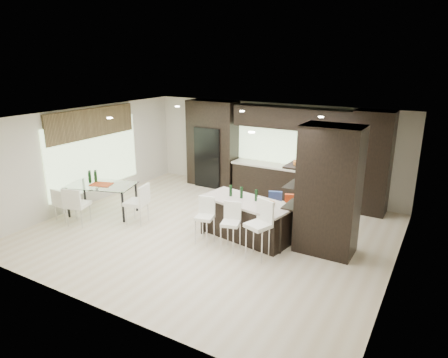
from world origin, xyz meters
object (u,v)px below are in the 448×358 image
Objects in this scene: stool_mid at (231,232)px; chair_end at (137,205)px; dining_table at (103,199)px; chair_far at (65,205)px; floor_vase at (307,220)px; stool_right at (258,236)px; bench at (283,217)px; kitchen_island at (246,219)px; stool_left at (205,225)px; chair_near at (78,207)px.

chair_end is (-2.73, 0.12, 0.04)m from stool_mid.
dining_table is 0.93m from chair_far.
floor_vase is 0.66× the size of dining_table.
stool_mid is 0.85× the size of stool_right.
chair_far is (-4.92, -2.38, 0.15)m from bench.
dining_table is at bearing 77.79° from chair_end.
bench is (0.49, 0.99, -0.21)m from kitchen_island.
floor_vase is at bearing 24.45° from stool_mid.
chair_far is at bearing 102.02° from chair_end.
kitchen_island is 2.80m from chair_end.
stool_left is 3.32m from chair_near.
stool_right is 0.59× the size of dining_table.
stool_right reaches higher than stool_mid.
bench is 4.68m from dining_table.
bench is 5.02m from chair_near.
chair_end is at bearing 161.77° from stool_mid.
kitchen_island reaches higher than bench.
floor_vase is at bearing 25.49° from kitchen_island.
stool_right is 1.09× the size of chair_near.
kitchen_island is at bearing -137.14° from bench.
chair_far is at bearing 159.68° from chair_near.
chair_end reaches higher than stool_mid.
bench is at bearing 114.90° from stool_right.
bench is at bearing -75.53° from chair_end.
chair_near is (-3.90, -1.42, 0.01)m from kitchen_island.
chair_end is at bearing -17.75° from dining_table.
kitchen_island is 2.34× the size of chair_near.
stool_right is 4.56m from dining_table.
kitchen_island reaches higher than stool_mid.
stool_mid is at bearing -79.84° from kitchen_island.
chair_near is (-5.21, -1.78, -0.11)m from floor_vase.
stool_mid is 0.69× the size of bench.
stool_mid is at bearing -139.83° from floor_vase.
bench is 1.10× the size of floor_vase.
chair_end is (-2.73, -0.62, 0.02)m from kitchen_island.
floor_vase is (0.81, -0.63, 0.32)m from bench.
floor_vase is (1.30, 1.10, 0.14)m from stool_mid.
stool_right is 5.12m from chair_far.
chair_near reaches higher than chair_far.
stool_mid is (0.00, -0.74, -0.02)m from kitchen_island.
kitchen_island is 0.74m from stool_mid.
floor_vase is at bearing 79.72° from stool_right.
stool_left is 3.83m from chair_far.
stool_right reaches higher than chair_far.
floor_vase is (1.96, 1.10, 0.14)m from stool_left.
stool_right is 1.27× the size of chair_far.
dining_table is at bearing -160.75° from kitchen_island.
bench is at bearing 26.49° from chair_far.
stool_right reaches higher than stool_left.
floor_vase is (0.65, 1.13, 0.06)m from stool_right.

